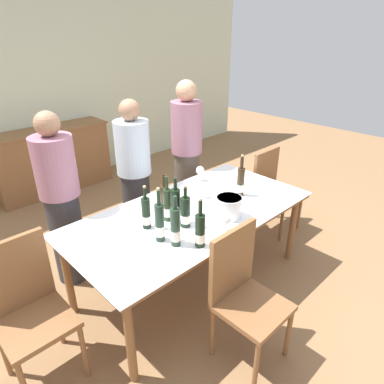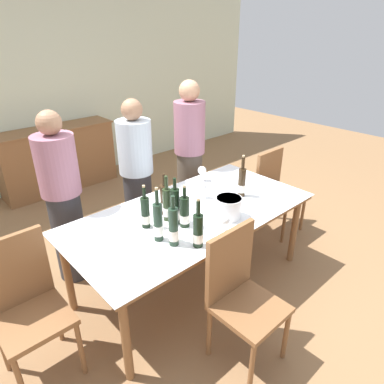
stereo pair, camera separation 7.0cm
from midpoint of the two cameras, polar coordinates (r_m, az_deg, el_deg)
ground_plane at (r=3.24m, az=-0.64°, el=-14.68°), size 12.00×12.00×0.00m
back_wall at (r=5.18m, az=-25.72°, el=15.66°), size 8.00×0.10×2.80m
sideboard_cabinet at (r=5.13m, az=-22.61°, el=4.94°), size 1.58×0.46×0.88m
dining_table at (r=2.84m, az=-0.71°, el=-4.33°), size 2.07×1.03×0.73m
ice_bucket at (r=2.71m, az=5.42°, el=-2.44°), size 0.21×0.21×0.18m
wine_bottle_0 at (r=2.34m, az=0.49°, el=-6.49°), size 0.07×0.07×0.37m
wine_bottle_1 at (r=2.74m, az=-5.32°, el=-1.45°), size 0.07×0.07×0.35m
wine_bottle_2 at (r=2.59m, az=-3.48°, el=-2.65°), size 0.07×0.07×0.38m
wine_bottle_3 at (r=2.56m, az=-1.88°, el=-3.49°), size 0.08×0.08×0.34m
wine_bottle_4 at (r=2.65m, az=-4.88°, el=-2.23°), size 0.07×0.07×0.37m
wine_bottle_5 at (r=2.57m, az=-8.43°, el=-3.61°), size 0.07×0.07×0.35m
wine_bottle_6 at (r=2.35m, az=-3.64°, el=-6.01°), size 0.07×0.07×0.38m
wine_bottle_7 at (r=2.40m, az=-6.25°, el=-5.22°), size 0.07×0.07×0.41m
wine_bottle_8 at (r=3.06m, az=7.46°, el=1.68°), size 0.07×0.07×0.38m
wine_glass_0 at (r=3.00m, az=1.05°, el=0.84°), size 0.07×0.07×0.15m
wine_glass_1 at (r=3.34m, az=0.76°, el=3.55°), size 0.08×0.08×0.15m
wine_glass_2 at (r=2.53m, az=4.86°, el=-4.83°), size 0.07×0.07×0.13m
wine_glass_3 at (r=3.10m, az=4.86°, el=1.21°), size 0.08×0.08×0.12m
chair_left_end at (r=2.46m, az=-26.56°, el=-16.39°), size 0.42×0.42×0.98m
chair_near_front at (r=2.37m, az=7.59°, el=-15.70°), size 0.42×0.42×0.96m
chair_right_end at (r=3.89m, az=12.82°, el=1.18°), size 0.42×0.42×0.90m
person_host at (r=3.09m, az=-21.49°, el=-1.69°), size 0.33×0.33×1.54m
person_guest_left at (r=3.42m, az=-10.09°, el=2.34°), size 0.33×0.33×1.53m
person_guest_right at (r=3.76m, az=-1.42°, el=5.90°), size 0.33×0.33×1.63m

